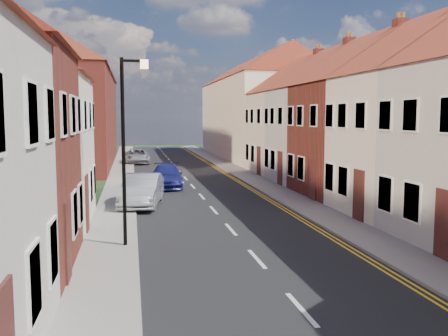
{
  "coord_description": "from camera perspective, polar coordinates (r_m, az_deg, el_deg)",
  "views": [
    {
      "loc": [
        -3.63,
        3.82,
        4.27
      ],
      "look_at": [
        0.59,
        26.62,
        1.88
      ],
      "focal_mm": 40.0,
      "sensor_mm": 36.0,
      "label": 1
    }
  ],
  "objects": [
    {
      "name": "pavement_left",
      "position": [
        26.53,
        -12.04,
        -3.38
      ],
      "size": [
        1.8,
        90.0,
        0.12
      ],
      "primitive_type": "cube",
      "color": "gray",
      "rests_on": "ground"
    },
    {
      "name": "cottage_r_cream_mid",
      "position": [
        23.55,
        22.94,
        5.93
      ],
      "size": [
        8.3,
        5.2,
        9.0
      ],
      "color": "beige",
      "rests_on": "ground"
    },
    {
      "name": "lamppost",
      "position": [
        16.2,
        -11.14,
        3.18
      ],
      "size": [
        0.88,
        0.15,
        6.0
      ],
      "color": "black",
      "rests_on": "pavement_left"
    },
    {
      "name": "cottage_r_pink",
      "position": [
        28.22,
        16.88,
        6.04
      ],
      "size": [
        8.3,
        6.0,
        9.0
      ],
      "color": "maroon",
      "rests_on": "ground"
    },
    {
      "name": "car_mid",
      "position": [
        24.17,
        -9.37,
        -2.53
      ],
      "size": [
        2.37,
        4.87,
        1.54
      ],
      "primitive_type": "imported",
      "rotation": [
        0.0,
        0.0,
        -0.16
      ],
      "color": "#A6ABAE",
      "rests_on": "ground"
    },
    {
      "name": "cottage_r_cream_far",
      "position": [
        38.14,
        9.38,
        6.1
      ],
      "size": [
        8.3,
        6.0,
        9.0
      ],
      "color": "beige",
      "rests_on": "ground"
    },
    {
      "name": "pavement_right",
      "position": [
        27.71,
        6.49,
        -2.9
      ],
      "size": [
        1.8,
        90.0,
        0.12
      ],
      "primitive_type": "cube",
      "color": "gray",
      "rests_on": "ground"
    },
    {
      "name": "car_far",
      "position": [
        30.47,
        -6.57,
        -0.94
      ],
      "size": [
        2.16,
        4.74,
        1.34
      ],
      "primitive_type": "imported",
      "rotation": [
        0.0,
        0.0,
        -0.06
      ],
      "color": "navy",
      "rests_on": "ground"
    },
    {
      "name": "cottage_r_white_far",
      "position": [
        33.11,
        12.56,
        6.1
      ],
      "size": [
        8.3,
        5.2,
        9.0
      ],
      "color": "beige",
      "rests_on": "ground"
    },
    {
      "name": "block_left_far",
      "position": [
        46.54,
        -17.62,
        6.86
      ],
      "size": [
        8.3,
        24.2,
        10.5
      ],
      "color": "maroon",
      "rests_on": "ground"
    },
    {
      "name": "road",
      "position": [
        26.78,
        -2.57,
        -3.28
      ],
      "size": [
        7.0,
        90.0,
        0.02
      ],
      "primitive_type": "cube",
      "color": "black",
      "rests_on": "ground"
    },
    {
      "name": "car_distant",
      "position": [
        46.33,
        -9.93,
        1.33
      ],
      "size": [
        2.36,
        4.87,
        1.33
      ],
      "primitive_type": "imported",
      "rotation": [
        0.0,
        0.0,
        0.03
      ],
      "color": "#B0B2B8",
      "rests_on": "ground"
    },
    {
      "name": "block_right_far",
      "position": [
        52.8,
        3.71,
        6.97
      ],
      "size": [
        8.3,
        24.2,
        10.5
      ],
      "color": "beige",
      "rests_on": "ground"
    }
  ]
}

